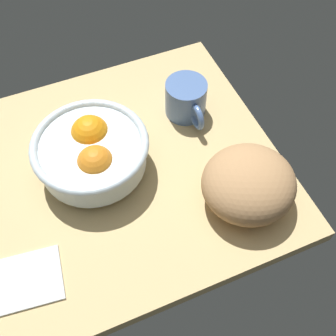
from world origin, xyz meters
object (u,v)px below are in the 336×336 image
bread_loaf (249,184)px  mug (186,99)px  fruit_bowl (92,151)px  napkin_folded (25,280)px

bread_loaf → mug: (-1.28, 23.79, -1.26)cm
fruit_bowl → bread_loaf: size_ratio=1.29×
bread_loaf → mug: size_ratio=1.35×
fruit_bowl → bread_loaf: (23.48, -17.46, -0.27)cm
fruit_bowl → napkin_folded: bearing=-135.5°
napkin_folded → bread_loaf: bearing=-0.3°
fruit_bowl → bread_loaf: bread_loaf is taller
fruit_bowl → napkin_folded: size_ratio=1.79×
napkin_folded → mug: bearing=30.7°
napkin_folded → mug: mug is taller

